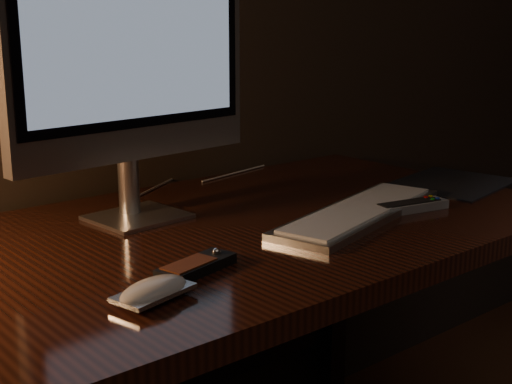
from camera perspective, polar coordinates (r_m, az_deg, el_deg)
desk at (r=1.39m, az=-7.83°, el=-8.09°), size 1.60×0.75×0.75m
monitor at (r=1.36m, az=-9.87°, el=11.09°), size 0.52×0.17×0.55m
keyboard at (r=1.43m, az=8.26°, el=-1.59°), size 0.50×0.26×0.02m
mousepad at (r=1.76m, az=15.34°, el=0.70°), size 0.32×0.27×0.00m
mouse at (r=1.01m, az=-8.18°, el=-8.04°), size 0.13×0.08×0.02m
media_remote at (r=1.12m, az=-4.79°, el=-5.90°), size 0.15×0.08×0.03m
tv_remote at (r=1.49m, az=12.15°, el=-1.13°), size 0.18×0.08×0.02m
cable at (r=1.71m, az=-4.78°, el=0.80°), size 0.47×0.17×0.00m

